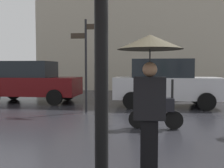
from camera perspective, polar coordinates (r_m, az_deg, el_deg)
The scene contains 5 objects.
pedestrian_with_umbrella at distance 3.73m, azimuth 8.35°, elevation 3.99°, with size 0.94×0.94×1.99m.
parked_scooter at distance 6.54m, azimuth 9.23°, elevation -4.94°, with size 1.35×0.32×1.23m.
parked_car_left at distance 12.00m, azimuth -17.56°, elevation 0.57°, with size 4.19×1.92×1.81m.
parked_car_right at distance 10.36m, azimuth 11.68°, elevation 0.32°, with size 4.09×1.90×1.86m.
street_signpost at distance 8.85m, azimuth -5.75°, elevation 6.07°, with size 1.08×0.08×3.16m.
Camera 1 is at (-0.24, -2.59, 1.51)m, focal length 41.38 mm.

